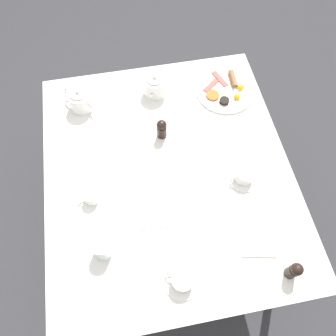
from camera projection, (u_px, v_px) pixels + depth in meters
name	position (u px, v px, depth m)	size (l,w,h in m)	color
ground_plane	(168.00, 223.00, 2.05)	(8.00, 8.00, 0.00)	#333338
table	(168.00, 176.00, 1.46)	(1.05, 1.21, 0.73)	white
breakfast_plate	(226.00, 91.00, 1.59)	(0.28, 0.28, 0.04)	white
teapot_near	(80.00, 100.00, 1.52)	(0.15, 0.15, 0.12)	white
teapot_far	(155.00, 85.00, 1.56)	(0.11, 0.18, 0.12)	white
teacup_with_saucer_left	(244.00, 175.00, 1.36)	(0.14, 0.14, 0.06)	white
teacup_with_saucer_right	(182.00, 281.00, 1.17)	(0.14, 0.14, 0.06)	white
water_glass_tall	(102.00, 248.00, 1.20)	(0.07, 0.07, 0.10)	white
creamer_jug	(91.00, 197.00, 1.32)	(0.08, 0.06, 0.06)	white
pepper_grinder	(162.00, 129.00, 1.44)	(0.04, 0.04, 0.10)	black
salt_grinder	(294.00, 271.00, 1.16)	(0.04, 0.04, 0.10)	black
napkin_folded	(258.00, 246.00, 1.25)	(0.15, 0.11, 0.01)	white
fork_by_plate	(155.00, 228.00, 1.28)	(0.18, 0.02, 0.00)	silver
knife_by_plate	(123.00, 135.00, 1.48)	(0.16, 0.18, 0.00)	silver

